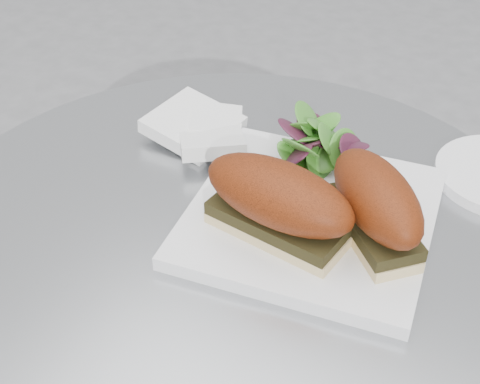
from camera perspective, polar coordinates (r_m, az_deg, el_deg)
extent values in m
cylinder|color=#A4A7AB|center=(0.70, -0.58, -4.28)|extent=(0.70, 0.70, 0.02)
cube|color=white|center=(0.71, 6.08, -2.09)|extent=(0.29, 0.29, 0.02)
cube|color=beige|center=(0.67, 3.16, -3.15)|extent=(0.14, 0.07, 0.01)
cube|color=black|center=(0.66, 3.20, -2.28)|extent=(0.14, 0.07, 0.01)
ellipsoid|color=maroon|center=(0.64, 3.30, -0.18)|extent=(0.17, 0.09, 0.06)
cube|color=beige|center=(0.68, 11.14, -3.31)|extent=(0.13, 0.12, 0.01)
cube|color=black|center=(0.67, 11.28, -2.45)|extent=(0.13, 0.12, 0.01)
ellipsoid|color=maroon|center=(0.65, 11.61, -0.39)|extent=(0.15, 0.14, 0.06)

